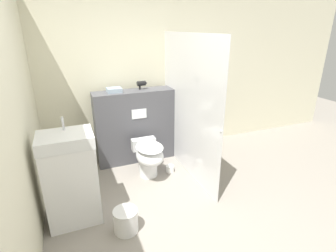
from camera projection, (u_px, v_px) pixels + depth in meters
name	position (u px, v px, depth m)	size (l,w,h in m)	color
ground_plane	(199.00, 235.00, 2.68)	(12.00, 12.00, 0.00)	gray
wall_back	(138.00, 77.00, 4.08)	(8.00, 0.06, 2.50)	beige
wall_side_left	(2.00, 148.00, 1.71)	(0.06, 8.00, 2.50)	beige
partition_panel	(137.00, 126.00, 4.04)	(1.26, 0.33, 1.11)	#4C4C51
shower_glass	(188.00, 107.00, 3.56)	(0.04, 1.72, 1.93)	silver
toilet	(149.00, 157.00, 3.62)	(0.37, 0.58, 0.49)	white
sink_vanity	(71.00, 178.00, 2.73)	(0.53, 0.41, 1.15)	white
hair_drier	(142.00, 84.00, 3.89)	(0.16, 0.07, 0.13)	black
folded_towel	(114.00, 90.00, 3.74)	(0.21, 0.18, 0.06)	#8C9EAD
spare_toilet_roll	(170.00, 169.00, 3.83)	(0.12, 0.12, 0.10)	white
waste_bin	(126.00, 221.00, 2.69)	(0.25, 0.25, 0.25)	silver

